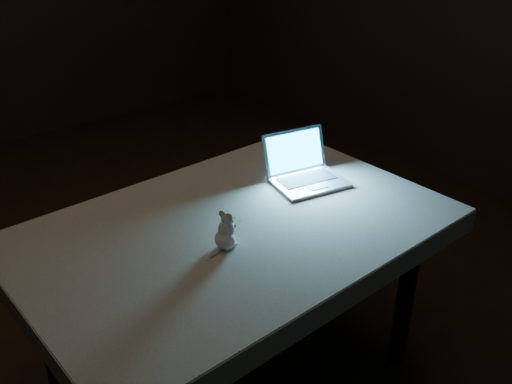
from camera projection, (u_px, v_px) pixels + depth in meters
floor at (163, 302)px, 2.79m from camera, size 5.00×5.00×0.00m
table at (236, 309)px, 2.18m from camera, size 1.42×0.93×0.75m
tablecloth at (244, 232)px, 2.03m from camera, size 1.49×1.00×0.09m
laptop at (311, 163)px, 2.22m from camera, size 0.32×0.29×0.19m
plush_mouse at (225, 231)px, 1.83m from camera, size 0.11×0.11×0.13m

